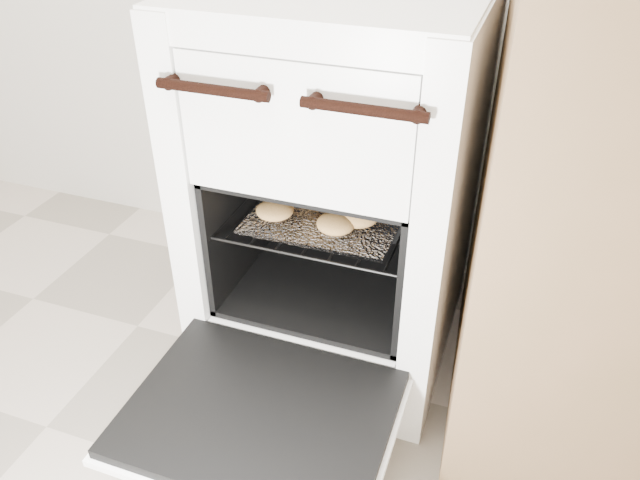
% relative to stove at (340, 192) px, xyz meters
% --- Properties ---
extents(stove, '(0.54, 0.61, 0.84)m').
position_rel_stove_xyz_m(stove, '(0.00, 0.00, 0.00)').
color(stove, white).
rests_on(stove, ground).
extents(oven_door, '(0.49, 0.38, 0.03)m').
position_rel_stove_xyz_m(oven_door, '(0.00, -0.46, -0.23)').
color(oven_door, black).
rests_on(oven_door, stove).
extents(oven_rack, '(0.40, 0.38, 0.01)m').
position_rel_stove_xyz_m(oven_rack, '(-0.00, -0.06, -0.02)').
color(oven_rack, black).
rests_on(oven_rack, stove).
extents(foil_sheet, '(0.31, 0.27, 0.01)m').
position_rel_stove_xyz_m(foil_sheet, '(0.00, -0.08, -0.01)').
color(foil_sheet, silver).
rests_on(foil_sheet, oven_rack).
extents(baked_rolls, '(0.28, 0.25, 0.05)m').
position_rel_stove_xyz_m(baked_rolls, '(-0.00, -0.07, 0.02)').
color(baked_rolls, tan).
rests_on(baked_rolls, foil_sheet).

